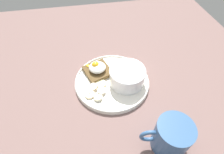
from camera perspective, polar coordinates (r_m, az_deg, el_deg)
The scene contains 11 objects.
ground_plane at distance 62.88cm, azimuth 0.00°, elevation -2.41°, with size 120.00×120.00×2.00cm, color #765A56.
plate at distance 61.49cm, azimuth 0.00°, elevation -1.36°, with size 26.02×26.02×1.60cm.
oatmeal_bowl at distance 59.18cm, azimuth 4.96°, elevation 0.30°, with size 12.21×12.21×5.79cm.
toast_slice at distance 63.55cm, azimuth -4.69°, elevation 1.98°, with size 11.18×11.18×1.50cm.
poached_egg at distance 62.19cm, azimuth -4.92°, elevation 3.28°, with size 7.22×6.50×3.32cm.
banana_slice_front at distance 57.86cm, azimuth -3.42°, elevation -4.57°, with size 3.92×3.93×1.34cm.
banana_slice_left at distance 58.98cm, azimuth -6.06°, elevation -3.26°, with size 3.85×3.91×1.71cm.
banana_slice_back at distance 56.52cm, azimuth -4.53°, elevation -6.68°, with size 3.46×3.53×1.29cm.
banana_slice_right at distance 57.49cm, azimuth -7.27°, elevation -5.59°, with size 3.46×3.56×1.53cm.
banana_slice_inner at distance 60.00cm, azimuth -3.63°, elevation -2.24°, with size 4.25×4.25×0.94cm.
coffee_mug at distance 48.76cm, azimuth 18.71°, elevation -17.82°, with size 12.87×9.23×9.86cm.
Camera 1 is at (-7.22, -38.83, 49.92)cm, focal length 28.00 mm.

